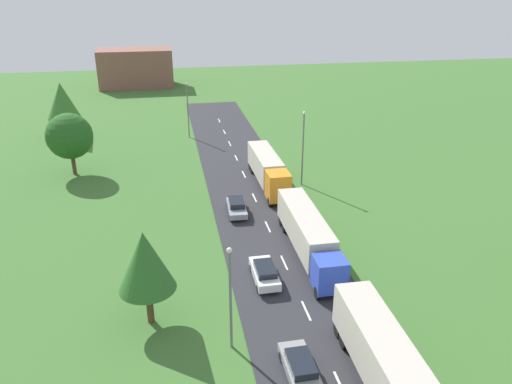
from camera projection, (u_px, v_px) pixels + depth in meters
road at (307, 312)px, 36.67m from camera, size 10.00×140.00×0.06m
lane_marking_centre at (321, 344)px, 33.45m from camera, size 0.16×121.19×0.01m
truck_lead at (387, 365)px, 28.63m from camera, size 2.69×12.80×3.77m
truck_second at (308, 233)px, 43.69m from camera, size 2.60×14.17×3.61m
truck_third at (268, 169)px, 58.61m from camera, size 2.61×13.01×3.66m
car_second at (300, 367)px, 30.41m from camera, size 1.85×4.39×1.42m
car_third at (265, 273)px, 40.16m from camera, size 1.84×4.57×1.51m
car_fourth at (237, 207)px, 51.96m from camera, size 2.05×4.65×1.48m
lamppost_second at (230, 293)px, 31.58m from camera, size 0.36×0.36×7.65m
lamppost_third at (303, 145)px, 57.86m from camera, size 0.36×0.36×9.01m
lamppost_fourth at (188, 107)px, 76.08m from camera, size 0.36×0.36×8.62m
tree_birch at (145, 261)px, 33.74m from camera, size 4.03×4.03×7.31m
tree_maple at (69, 136)px, 61.18m from camera, size 5.72×5.72×7.88m
tree_pine at (62, 101)px, 75.27m from camera, size 5.06×5.06×8.67m
distant_building at (136, 68)px, 114.03m from camera, size 16.62×9.49×8.50m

